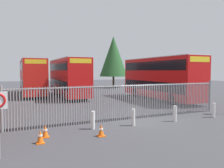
% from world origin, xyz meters
% --- Properties ---
extents(ground_plane, '(100.00, 100.00, 0.00)m').
position_xyz_m(ground_plane, '(0.00, 8.00, 0.00)').
color(ground_plane, '#3D3D42').
extents(palisade_fence, '(14.24, 0.14, 2.35)m').
position_xyz_m(palisade_fence, '(-0.73, 0.00, 1.18)').
color(palisade_fence, gray).
rests_on(palisade_fence, ground).
extents(double_decker_bus_near_gate, '(2.54, 10.81, 4.42)m').
position_xyz_m(double_decker_bus_near_gate, '(6.73, 6.85, 2.42)').
color(double_decker_bus_near_gate, red).
rests_on(double_decker_bus_near_gate, ground).
extents(double_decker_bus_behind_fence_left, '(2.54, 10.81, 4.42)m').
position_xyz_m(double_decker_bus_behind_fence_left, '(-1.34, 13.65, 2.42)').
color(double_decker_bus_behind_fence_left, red).
rests_on(double_decker_bus_behind_fence_left, ground).
extents(double_decker_bus_behind_fence_right, '(2.54, 10.81, 4.42)m').
position_xyz_m(double_decker_bus_behind_fence_right, '(-5.08, 17.14, 2.42)').
color(double_decker_bus_behind_fence_right, red).
rests_on(double_decker_bus_behind_fence_right, ground).
extents(bollard_near_left, '(0.20, 0.20, 0.95)m').
position_xyz_m(bollard_near_left, '(-3.45, -1.27, 0.47)').
color(bollard_near_left, silver).
rests_on(bollard_near_left, ground).
extents(bollard_center_front, '(0.20, 0.20, 0.95)m').
position_xyz_m(bollard_center_front, '(-1.17, -1.52, 0.47)').
color(bollard_center_front, silver).
rests_on(bollard_center_front, ground).
extents(bollard_near_right, '(0.20, 0.20, 0.95)m').
position_xyz_m(bollard_near_right, '(1.65, -1.63, 0.47)').
color(bollard_near_right, silver).
rests_on(bollard_near_right, ground).
extents(bollard_far_right, '(0.20, 0.20, 0.95)m').
position_xyz_m(bollard_far_right, '(4.74, -1.74, 0.47)').
color(bollard_far_right, silver).
rests_on(bollard_far_right, ground).
extents(traffic_cone_by_gate, '(0.34, 0.34, 0.59)m').
position_xyz_m(traffic_cone_by_gate, '(-5.93, -1.74, 0.29)').
color(traffic_cone_by_gate, orange).
rests_on(traffic_cone_by_gate, ground).
extents(traffic_cone_mid_forecourt, '(0.34, 0.34, 0.59)m').
position_xyz_m(traffic_cone_mid_forecourt, '(-3.52, -2.63, 0.29)').
color(traffic_cone_mid_forecourt, orange).
rests_on(traffic_cone_mid_forecourt, ground).
extents(traffic_cone_near_kerb, '(0.34, 0.34, 0.59)m').
position_xyz_m(traffic_cone_near_kerb, '(-6.23, -2.53, 0.29)').
color(traffic_cone_near_kerb, orange).
rests_on(traffic_cone_near_kerb, ground).
extents(tree_tall_back, '(5.07, 5.07, 9.28)m').
position_xyz_m(tree_tall_back, '(9.44, 24.46, 5.65)').
color(tree_tall_back, '#4C3823').
rests_on(tree_tall_back, ground).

